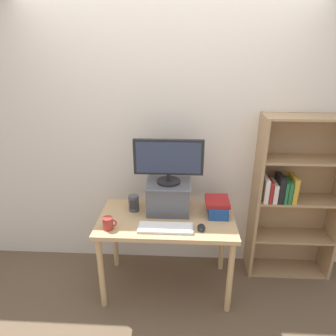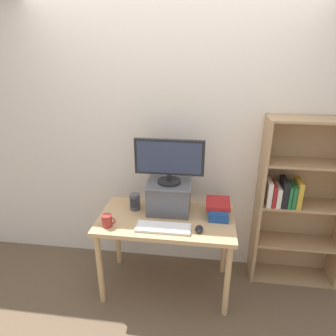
{
  "view_description": "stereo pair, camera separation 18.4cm",
  "coord_description": "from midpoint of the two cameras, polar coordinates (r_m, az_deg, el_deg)",
  "views": [
    {
      "loc": [
        0.13,
        -2.22,
        2.11
      ],
      "look_at": [
        0.01,
        0.05,
        1.18
      ],
      "focal_mm": 32.0,
      "sensor_mm": 36.0,
      "label": 1
    },
    {
      "loc": [
        0.31,
        -2.21,
        2.11
      ],
      "look_at": [
        0.01,
        0.05,
        1.18
      ],
      "focal_mm": 32.0,
      "sensor_mm": 36.0,
      "label": 2
    }
  ],
  "objects": [
    {
      "name": "computer_monitor",
      "position": [
        2.52,
        -2.0,
        1.53
      ],
      "size": [
        0.59,
        0.2,
        0.39
      ],
      "color": "black",
      "rests_on": "riser_box"
    },
    {
      "name": "keyboard",
      "position": [
        2.46,
        -2.7,
        -11.36
      ],
      "size": [
        0.45,
        0.16,
        0.02
      ],
      "color": "silver",
      "rests_on": "desk"
    },
    {
      "name": "desk_speaker",
      "position": [
        2.71,
        -8.5,
        -6.66
      ],
      "size": [
        0.09,
        0.1,
        0.15
      ],
      "color": "#4C4C51",
      "rests_on": "desk"
    },
    {
      "name": "computer_mouse",
      "position": [
        2.46,
        4.2,
        -11.29
      ],
      "size": [
        0.06,
        0.1,
        0.04
      ],
      "color": "black",
      "rests_on": "desk"
    },
    {
      "name": "coffee_mug",
      "position": [
        2.51,
        -13.42,
        -10.27
      ],
      "size": [
        0.12,
        0.08,
        0.1
      ],
      "color": "#9E2D28",
      "rests_on": "desk"
    },
    {
      "name": "ground_plane",
      "position": [
        3.07,
        -2.08,
        -21.4
      ],
      "size": [
        12.0,
        12.0,
        0.0
      ],
      "primitive_type": "plane",
      "color": "brown"
    },
    {
      "name": "bookshelf_unit",
      "position": [
        2.99,
        21.08,
        -5.25
      ],
      "size": [
        0.78,
        0.28,
        1.58
      ],
      "color": "tan",
      "rests_on": "ground_plane"
    },
    {
      "name": "book_stack",
      "position": [
        2.66,
        7.45,
        -7.36
      ],
      "size": [
        0.2,
        0.25,
        0.14
      ],
      "color": "navy",
      "rests_on": "desk"
    },
    {
      "name": "back_wall",
      "position": [
        2.81,
        -1.64,
        5.32
      ],
      "size": [
        7.0,
        0.08,
        2.6
      ],
      "color": "beige",
      "rests_on": "ground_plane"
    },
    {
      "name": "desk",
      "position": [
        2.66,
        -2.28,
        -11.28
      ],
      "size": [
        1.17,
        0.63,
        0.74
      ],
      "color": "tan",
      "rests_on": "ground_plane"
    },
    {
      "name": "riser_box",
      "position": [
        2.66,
        -1.9,
        -5.37
      ],
      "size": [
        0.39,
        0.32,
        0.28
      ],
      "color": "#515156",
      "rests_on": "desk"
    }
  ]
}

